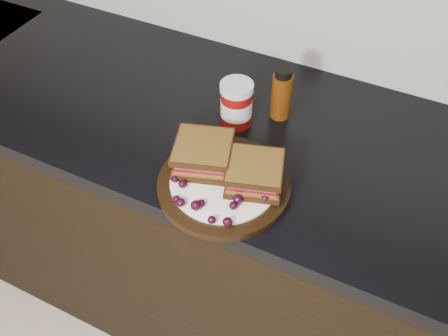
% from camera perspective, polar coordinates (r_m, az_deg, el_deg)
% --- Properties ---
extents(base_cabinets, '(3.96, 0.58, 0.86)m').
position_cam_1_polar(base_cabinets, '(1.54, 2.36, -8.63)').
color(base_cabinets, black).
rests_on(base_cabinets, ground_plane).
extents(countertop, '(3.98, 0.60, 0.04)m').
position_cam_1_polar(countertop, '(1.19, 3.00, 3.71)').
color(countertop, black).
rests_on(countertop, base_cabinets).
extents(plate, '(0.28, 0.28, 0.02)m').
position_cam_1_polar(plate, '(1.05, 0.00, -1.91)').
color(plate, black).
rests_on(plate, countertop).
extents(sandwich_left, '(0.15, 0.15, 0.05)m').
position_cam_1_polar(sandwich_left, '(1.05, -2.39, 1.62)').
color(sandwich_left, brown).
rests_on(sandwich_left, plate).
extents(sandwich_right, '(0.14, 0.14, 0.05)m').
position_cam_1_polar(sandwich_right, '(1.01, 3.52, -0.60)').
color(sandwich_right, brown).
rests_on(sandwich_right, plate).
extents(grape_0, '(0.02, 0.02, 0.02)m').
position_cam_1_polar(grape_0, '(1.03, -5.61, -1.25)').
color(grape_0, black).
rests_on(grape_0, plate).
extents(grape_1, '(0.02, 0.02, 0.02)m').
position_cam_1_polar(grape_1, '(1.02, -4.75, -1.82)').
color(grape_1, black).
rests_on(grape_1, plate).
extents(grape_2, '(0.02, 0.02, 0.02)m').
position_cam_1_polar(grape_2, '(0.99, -5.46, -3.58)').
color(grape_2, black).
rests_on(grape_2, plate).
extents(grape_3, '(0.02, 0.02, 0.02)m').
position_cam_1_polar(grape_3, '(0.99, -4.97, -3.93)').
color(grape_3, black).
rests_on(grape_3, plate).
extents(grape_4, '(0.02, 0.02, 0.02)m').
position_cam_1_polar(grape_4, '(0.98, -3.23, -4.29)').
color(grape_4, black).
rests_on(grape_4, plate).
extents(grape_5, '(0.02, 0.02, 0.02)m').
position_cam_1_polar(grape_5, '(0.98, -2.62, -4.04)').
color(grape_5, black).
rests_on(grape_5, plate).
extents(grape_6, '(0.02, 0.02, 0.02)m').
position_cam_1_polar(grape_6, '(0.96, -1.41, -5.94)').
color(grape_6, black).
rests_on(grape_6, plate).
extents(grape_7, '(0.02, 0.02, 0.02)m').
position_cam_1_polar(grape_7, '(0.95, 0.41, -6.17)').
color(grape_7, black).
rests_on(grape_7, plate).
extents(grape_8, '(0.02, 0.02, 0.02)m').
position_cam_1_polar(grape_8, '(0.98, 1.08, -4.32)').
color(grape_8, black).
rests_on(grape_8, plate).
extents(grape_9, '(0.02, 0.02, 0.02)m').
position_cam_1_polar(grape_9, '(0.99, 1.60, -3.58)').
color(grape_9, black).
rests_on(grape_9, plate).
extents(grape_10, '(0.02, 0.02, 0.02)m').
position_cam_1_polar(grape_10, '(0.99, 4.74, -3.43)').
color(grape_10, black).
rests_on(grape_10, plate).
extents(grape_11, '(0.02, 0.02, 0.01)m').
position_cam_1_polar(grape_11, '(1.01, 3.26, -2.16)').
color(grape_11, black).
rests_on(grape_11, plate).
extents(grape_12, '(0.02, 0.02, 0.02)m').
position_cam_1_polar(grape_12, '(1.02, 4.36, -1.87)').
color(grape_12, black).
rests_on(grape_12, plate).
extents(grape_13, '(0.02, 0.02, 0.02)m').
position_cam_1_polar(grape_13, '(1.03, 4.90, -1.10)').
color(grape_13, black).
rests_on(grape_13, plate).
extents(grape_14, '(0.02, 0.02, 0.02)m').
position_cam_1_polar(grape_14, '(1.08, -0.81, 1.72)').
color(grape_14, black).
rests_on(grape_14, plate).
extents(grape_15, '(0.02, 0.02, 0.02)m').
position_cam_1_polar(grape_15, '(1.06, -1.70, 0.61)').
color(grape_15, black).
rests_on(grape_15, plate).
extents(grape_16, '(0.02, 0.02, 0.01)m').
position_cam_1_polar(grape_16, '(1.07, -2.88, 1.33)').
color(grape_16, black).
rests_on(grape_16, plate).
extents(grape_17, '(0.02, 0.02, 0.02)m').
position_cam_1_polar(grape_17, '(1.06, -2.95, 0.56)').
color(grape_17, black).
rests_on(grape_17, plate).
extents(grape_18, '(0.02, 0.02, 0.02)m').
position_cam_1_polar(grape_18, '(1.05, -5.09, 0.00)').
color(grape_18, black).
rests_on(grape_18, plate).
extents(grape_19, '(0.02, 0.02, 0.02)m').
position_cam_1_polar(grape_19, '(1.07, -1.60, 1.38)').
color(grape_19, black).
rests_on(grape_19, plate).
extents(grape_20, '(0.02, 0.02, 0.02)m').
position_cam_1_polar(grape_20, '(1.05, -1.77, 0.46)').
color(grape_20, black).
rests_on(grape_20, plate).
extents(grape_21, '(0.02, 0.02, 0.02)m').
position_cam_1_polar(grape_21, '(1.05, -2.44, -0.03)').
color(grape_21, black).
rests_on(grape_21, plate).
extents(condiment_jar, '(0.08, 0.08, 0.11)m').
position_cam_1_polar(condiment_jar, '(1.16, 1.43, 7.32)').
color(condiment_jar, maroon).
rests_on(condiment_jar, countertop).
extents(oil_bottle, '(0.05, 0.05, 0.13)m').
position_cam_1_polar(oil_bottle, '(1.18, 6.60, 8.50)').
color(oil_bottle, '#532708').
rests_on(oil_bottle, countertop).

